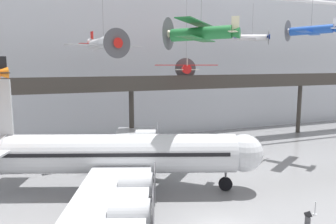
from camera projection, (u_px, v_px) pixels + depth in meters
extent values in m
cube|color=silver|center=(117.00, 59.00, 52.45)|extent=(140.00, 3.00, 25.53)
cube|color=#38332D|center=(133.00, 87.00, 44.68)|extent=(110.00, 3.20, 0.90)
cube|color=#38332D|center=(136.00, 80.00, 43.12)|extent=(110.00, 0.12, 1.10)
cylinder|color=#38332D|center=(132.00, 119.00, 46.25)|extent=(0.70, 0.70, 8.42)
cylinder|color=#38332D|center=(299.00, 109.00, 57.28)|extent=(0.70, 0.70, 8.42)
cylinder|color=silver|center=(116.00, 154.00, 30.64)|extent=(22.23, 11.26, 3.67)
sphere|color=silver|center=(244.00, 153.00, 30.88)|extent=(3.59, 3.59, 3.59)
cube|color=black|center=(116.00, 150.00, 30.59)|extent=(20.79, 10.78, 0.33)
cube|color=silver|center=(133.00, 140.00, 39.66)|extent=(9.87, 15.21, 0.28)
cube|color=silver|center=(109.00, 202.00, 21.90)|extent=(9.87, 15.21, 0.28)
cylinder|color=silver|center=(144.00, 146.00, 36.58)|extent=(3.05, 2.56, 1.76)
cylinder|color=#4C4C51|center=(157.00, 146.00, 36.60)|extent=(1.23, 3.15, 3.34)
cylinder|color=silver|center=(146.00, 136.00, 41.38)|extent=(3.05, 2.56, 1.76)
cylinder|color=#4C4C51|center=(157.00, 136.00, 41.41)|extent=(1.23, 3.15, 3.34)
cylinder|color=silver|center=(136.00, 184.00, 25.03)|extent=(3.05, 2.56, 1.76)
cylinder|color=#4C4C51|center=(155.00, 184.00, 25.06)|extent=(1.23, 3.15, 3.34)
cylinder|color=silver|center=(130.00, 213.00, 20.23)|extent=(3.05, 2.56, 1.76)
cylinder|color=#4C4C51|center=(153.00, 213.00, 20.25)|extent=(1.23, 3.15, 3.34)
cube|color=silver|center=(3.00, 147.00, 30.33)|extent=(6.02, 9.93, 0.20)
cylinder|color=#4C4C51|center=(226.00, 178.00, 31.21)|extent=(0.20, 0.20, 1.21)
cylinder|color=black|center=(225.00, 184.00, 31.30)|extent=(1.35, 0.81, 1.30)
cylinder|color=#4C4C51|center=(123.00, 169.00, 33.91)|extent=(0.20, 0.20, 1.21)
cylinder|color=black|center=(123.00, 174.00, 34.00)|extent=(1.35, 0.81, 1.30)
cylinder|color=#4C4C51|center=(115.00, 190.00, 28.11)|extent=(0.20, 0.20, 1.21)
cylinder|color=black|center=(115.00, 197.00, 28.20)|extent=(1.35, 0.81, 1.30)
cylinder|color=silver|center=(104.00, 42.00, 39.39)|extent=(2.82, 6.46, 1.77)
cone|color=red|center=(116.00, 43.00, 36.80)|extent=(1.39, 1.29, 1.17)
cylinder|color=#4C4C51|center=(117.00, 43.00, 36.62)|extent=(3.28, 0.87, 3.37)
cone|color=silver|center=(93.00, 42.00, 41.80)|extent=(1.50, 1.97, 1.23)
cube|color=silver|center=(105.00, 46.00, 39.14)|extent=(9.54, 3.81, 0.10)
cube|color=red|center=(92.00, 38.00, 42.02)|extent=(0.25, 0.75, 1.56)
cube|color=red|center=(92.00, 44.00, 42.14)|extent=(3.46, 1.57, 0.06)
cylinder|color=slate|center=(103.00, 11.00, 38.85)|extent=(0.04, 0.04, 6.03)
cube|color=black|center=(2.00, 64.00, 27.59)|extent=(0.67, 0.21, 1.37)
cube|color=black|center=(3.00, 73.00, 27.69)|extent=(1.31, 3.05, 0.06)
cylinder|color=#1E4CAD|center=(311.00, 30.00, 39.96)|extent=(3.49, 4.76, 1.15)
cone|color=white|center=(289.00, 31.00, 41.47)|extent=(1.22, 1.18, 0.92)
cylinder|color=#4C4C51|center=(288.00, 31.00, 41.58)|extent=(2.28, 1.44, 2.66)
cone|color=#1E4CAD|center=(333.00, 29.00, 38.55)|extent=(1.45, 1.60, 0.90)
cube|color=#1E4CAD|center=(308.00, 33.00, 40.18)|extent=(6.98, 4.97, 0.10)
cube|color=white|center=(336.00, 23.00, 38.28)|extent=(0.37, 0.54, 1.23)
cube|color=white|center=(335.00, 29.00, 38.37)|extent=(2.58, 1.92, 0.06)
cylinder|color=slate|center=(313.00, 6.00, 39.54)|extent=(0.04, 0.04, 4.71)
cylinder|color=silver|center=(252.00, 38.00, 51.40)|extent=(3.96, 3.69, 1.04)
cone|color=navy|center=(268.00, 37.00, 50.59)|extent=(1.11, 1.12, 0.83)
cylinder|color=#4C4C51|center=(269.00, 37.00, 50.53)|extent=(1.64, 1.82, 2.41)
cone|color=silver|center=(238.00, 38.00, 52.16)|extent=(1.43, 1.40, 0.82)
cube|color=silver|center=(254.00, 39.00, 51.35)|extent=(5.33, 5.75, 0.10)
cube|color=navy|center=(236.00, 34.00, 52.16)|extent=(0.45, 0.41, 1.11)
cube|color=navy|center=(236.00, 38.00, 52.25)|extent=(2.02, 2.16, 0.06)
cylinder|color=slate|center=(253.00, 19.00, 50.98)|extent=(0.04, 0.04, 4.77)
cylinder|color=#1E6B33|center=(201.00, 34.00, 33.65)|extent=(5.59, 5.35, 1.49)
cone|color=beige|center=(171.00, 34.00, 34.85)|extent=(1.59, 1.59, 1.19)
cylinder|color=#4C4C51|center=(169.00, 34.00, 34.94)|extent=(2.38, 2.54, 3.44)
cone|color=#1E6B33|center=(231.00, 33.00, 32.54)|extent=(2.04, 2.01, 1.17)
cube|color=#1E6B33|center=(197.00, 23.00, 33.64)|extent=(7.73, 8.11, 0.10)
cube|color=#1E6B33|center=(197.00, 39.00, 33.87)|extent=(7.73, 8.11, 0.10)
cube|color=beige|center=(235.00, 24.00, 32.26)|extent=(0.61, 0.58, 1.59)
cube|color=beige|center=(235.00, 32.00, 32.38)|extent=(2.92, 3.04, 0.06)
cylinder|color=red|center=(186.00, 69.00, 45.66)|extent=(3.32, 5.81, 1.28)
cone|color=silver|center=(185.00, 69.00, 48.65)|extent=(1.36, 1.30, 1.08)
cylinder|color=#4C4C51|center=(185.00, 69.00, 48.86)|extent=(2.89, 1.23, 3.11)
cone|color=red|center=(187.00, 70.00, 42.88)|extent=(1.54, 1.84, 1.04)
cube|color=red|center=(186.00, 65.00, 45.92)|extent=(8.61, 4.64, 0.10)
cube|color=silver|center=(187.00, 64.00, 42.42)|extent=(0.32, 0.67, 1.44)
cube|color=silver|center=(187.00, 70.00, 42.52)|extent=(3.15, 1.84, 0.06)
cylinder|color=slate|center=(186.00, 31.00, 44.89)|extent=(0.04, 0.04, 9.24)
cylinder|color=#B2B5BA|center=(315.00, 214.00, 26.43)|extent=(0.36, 0.36, 0.04)
cylinder|color=#B2B5BA|center=(315.00, 208.00, 26.36)|extent=(0.07, 0.07, 0.95)
sphere|color=#B2B5BA|center=(316.00, 202.00, 26.28)|extent=(0.10, 0.10, 0.10)
cube|color=#4C4C51|center=(308.00, 221.00, 24.51)|extent=(0.20, 0.41, 0.70)
cube|color=#232326|center=(308.00, 215.00, 24.44)|extent=(0.11, 0.78, 0.73)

